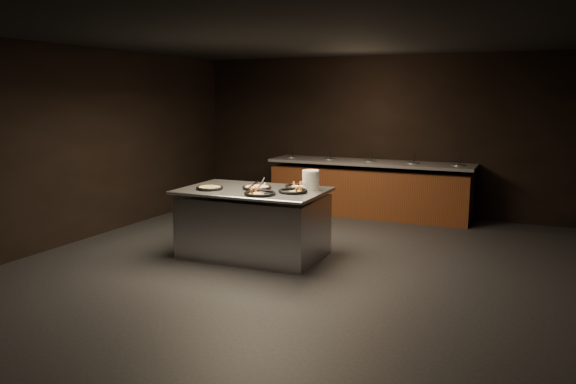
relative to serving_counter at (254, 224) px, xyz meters
The scene contains 11 objects.
room 1.29m from the serving_counter, 28.87° to the right, with size 7.02×8.02×2.92m.
salad_bar 3.25m from the serving_counter, 77.44° to the left, with size 3.70×0.83×1.18m.
serving_counter is the anchor object (origin of this frame).
plate_stack 0.99m from the serving_counter, 21.86° to the left, with size 0.23×0.23×0.26m, color white.
pan_veggie_whole 0.78m from the serving_counter, 154.56° to the right, with size 0.37×0.37×0.04m.
pan_cheese_whole 0.51m from the serving_counter, 46.06° to the left, with size 0.40×0.40×0.04m.
pan_cheese_slices_a 0.80m from the serving_counter, 34.59° to the left, with size 0.37×0.37×0.04m.
pan_cheese_slices_b 0.68m from the serving_counter, 52.07° to the right, with size 0.41×0.41×0.04m.
pan_veggie_slices 0.78m from the serving_counter, ahead, with size 0.39×0.39×0.04m.
server_left 0.58m from the serving_counter, ahead, with size 0.10×0.32×0.15m.
server_right 0.64m from the serving_counter, 56.89° to the right, with size 0.32×0.17×0.16m.
Camera 1 is at (2.79, -6.24, 2.17)m, focal length 35.00 mm.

